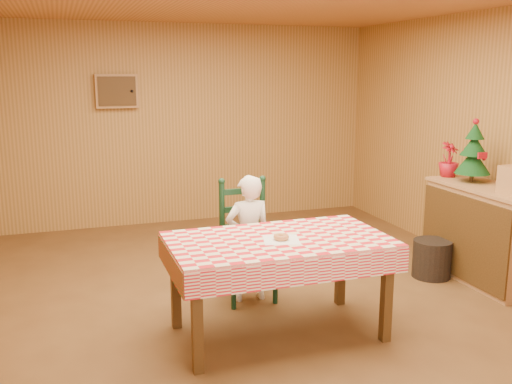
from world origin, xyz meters
The scene contains 11 objects.
ground centered at (0.00, 0.00, 0.00)m, with size 6.00×6.00×0.00m, color brown.
cabin_walls centered at (0.00, 0.53, 1.83)m, with size 5.10×6.05×2.65m.
dining_table centered at (-0.10, -0.63, 0.69)m, with size 1.66×0.96×0.77m.
ladder_chair centered at (-0.10, 0.16, 0.50)m, with size 0.44×0.40×1.08m.
seated_child centered at (-0.10, 0.10, 0.56)m, with size 0.41×0.27×1.12m, color white.
napkin centered at (-0.10, -0.68, 0.77)m, with size 0.26×0.26×0.00m, color white.
donut centered at (-0.10, -0.68, 0.79)m, with size 0.12×0.12×0.04m, color #BE7B44.
shelf_unit centered at (2.19, -0.18, 0.47)m, with size 0.54×1.24×0.93m.
christmas_tree centered at (2.20, 0.07, 1.21)m, with size 0.34×0.34×0.62m.
flower_arrangement centered at (2.15, 0.37, 1.11)m, with size 0.20×0.20×0.36m, color #A50F1D.
storage_bin centered at (1.78, 0.05, 0.19)m, with size 0.37×0.37×0.37m, color black.
Camera 1 is at (-1.59, -4.45, 1.99)m, focal length 40.00 mm.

